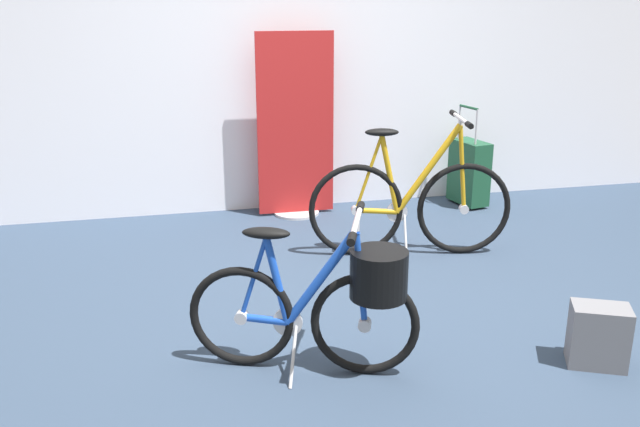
{
  "coord_description": "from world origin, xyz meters",
  "views": [
    {
      "loc": [
        -0.95,
        -3.32,
        1.69
      ],
      "look_at": [
        -0.16,
        0.15,
        0.55
      ],
      "focal_mm": 38.63,
      "sensor_mm": 36.0,
      "label": 1
    }
  ],
  "objects": [
    {
      "name": "display_bike_left",
      "position": [
        0.61,
        0.81,
        0.36
      ],
      "size": [
        1.34,
        0.53,
        0.95
      ],
      "color": "black",
      "rests_on": "ground_plane"
    },
    {
      "name": "ground_plane",
      "position": [
        0.0,
        0.0,
        0.0
      ],
      "size": [
        6.99,
        6.99,
        0.0
      ],
      "primitive_type": "plane",
      "color": "#2D3D51"
    },
    {
      "name": "back_wall",
      "position": [
        0.0,
        2.13,
        1.48
      ],
      "size": [
        6.99,
        0.1,
        2.97
      ],
      "primitive_type": "cube",
      "color": "silver",
      "rests_on": "ground_plane"
    },
    {
      "name": "folding_bike_foreground",
      "position": [
        -0.27,
        -0.55,
        0.37
      ],
      "size": [
        1.02,
        0.55,
        0.76
      ],
      "color": "black",
      "rests_on": "ground_plane"
    },
    {
      "name": "rolling_suitcase",
      "position": [
        1.49,
        1.79,
        0.28
      ],
      "size": [
        0.25,
        0.39,
        0.83
      ],
      "color": "#19472D",
      "rests_on": "ground_plane"
    },
    {
      "name": "floor_banner_stand",
      "position": [
        0.04,
        1.86,
        0.63
      ],
      "size": [
        0.6,
        0.36,
        1.43
      ],
      "color": "#B7B7BC",
      "rests_on": "ground_plane"
    },
    {
      "name": "backpack_on_floor",
      "position": [
        0.98,
        -0.77,
        0.15
      ],
      "size": [
        0.31,
        0.28,
        0.3
      ],
      "color": "slate",
      "rests_on": "ground_plane"
    }
  ]
}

